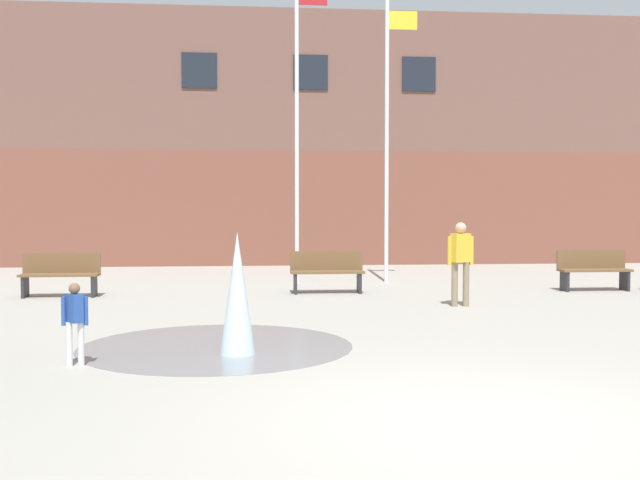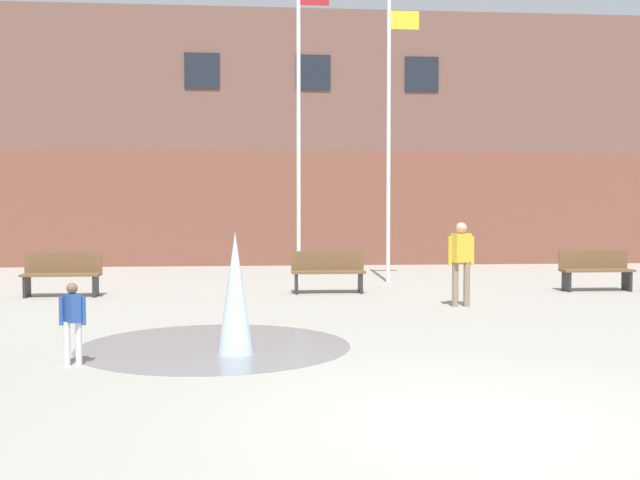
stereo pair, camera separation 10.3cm
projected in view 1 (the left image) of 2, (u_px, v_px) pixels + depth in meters
name	position (u px, v px, depth m)	size (l,w,h in m)	color
ground_plane	(475.00, 422.00, 6.53)	(100.00, 100.00, 0.00)	#9E998E
library_building	(304.00, 145.00, 26.84)	(36.00, 6.05, 8.18)	brown
splash_fountain	(232.00, 307.00, 9.66)	(3.68, 3.68, 1.57)	gray
park_bench_center	(60.00, 274.00, 15.61)	(1.60, 0.44, 0.91)	#28282D
park_bench_near_trashcan	(327.00, 271.00, 16.30)	(1.60, 0.44, 0.91)	#28282D
park_bench_far_right	(594.00, 269.00, 16.78)	(1.60, 0.44, 0.91)	#28282D
child_in_fountain	(75.00, 317.00, 8.80)	(0.31, 0.24, 0.99)	silver
adult_watching	(461.00, 257.00, 14.10)	(0.50, 0.31, 1.59)	#89755B
flagpole_left	(298.00, 118.00, 18.33)	(0.80, 0.10, 7.66)	silver
flagpole_right	(388.00, 130.00, 18.55)	(0.80, 0.10, 7.12)	silver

